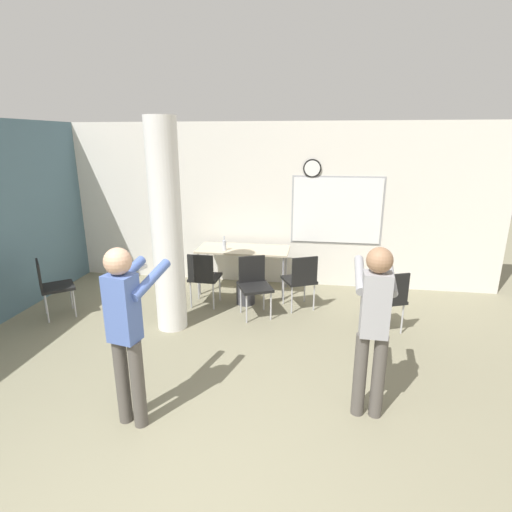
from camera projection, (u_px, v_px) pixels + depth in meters
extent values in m
cube|color=silver|center=(264.00, 205.00, 6.99)|extent=(8.00, 0.12, 2.80)
cylinder|color=black|center=(312.00, 168.00, 6.61)|extent=(0.30, 0.03, 0.30)
cylinder|color=white|center=(312.00, 168.00, 6.60)|extent=(0.25, 0.01, 0.25)
cube|color=#99999E|center=(337.00, 211.00, 6.76)|extent=(1.53, 0.01, 1.16)
cube|color=white|center=(337.00, 211.00, 6.75)|extent=(1.47, 0.02, 1.10)
cylinder|color=white|center=(167.00, 228.00, 5.20)|extent=(0.40, 0.40, 2.80)
cube|color=beige|center=(243.00, 249.00, 6.68)|extent=(1.52, 0.68, 0.03)
cylinder|color=gray|center=(199.00, 274.00, 6.63)|extent=(0.04, 0.04, 0.73)
cylinder|color=gray|center=(283.00, 278.00, 6.42)|extent=(0.04, 0.04, 0.73)
cylinder|color=gray|center=(208.00, 264.00, 7.15)|extent=(0.04, 0.04, 0.73)
cylinder|color=gray|center=(286.00, 268.00, 6.95)|extent=(0.04, 0.04, 0.73)
cylinder|color=silver|center=(224.00, 245.00, 6.54)|extent=(0.06, 0.06, 0.17)
cylinder|color=silver|center=(224.00, 238.00, 6.51)|extent=(0.03, 0.03, 0.07)
cylinder|color=#38383D|center=(246.00, 293.00, 6.32)|extent=(0.30, 0.30, 0.36)
cube|color=black|center=(385.00, 299.00, 5.38)|extent=(0.57, 0.57, 0.04)
cube|color=black|center=(395.00, 289.00, 5.13)|extent=(0.38, 0.18, 0.40)
cylinder|color=#B7B7BC|center=(388.00, 308.00, 5.66)|extent=(0.02, 0.02, 0.43)
cylinder|color=#B7B7BC|center=(365.00, 311.00, 5.58)|extent=(0.02, 0.02, 0.43)
cylinder|color=#B7B7BC|center=(402.00, 319.00, 5.32)|extent=(0.02, 0.02, 0.43)
cylinder|color=#B7B7BC|center=(378.00, 322.00, 5.24)|extent=(0.02, 0.02, 0.43)
cube|color=black|center=(205.00, 277.00, 6.21)|extent=(0.45, 0.45, 0.04)
cube|color=black|center=(200.00, 268.00, 5.96)|extent=(0.40, 0.04, 0.40)
cylinder|color=#B7B7BC|center=(220.00, 288.00, 6.42)|extent=(0.02, 0.02, 0.43)
cylinder|color=#B7B7BC|center=(198.00, 287.00, 6.48)|extent=(0.02, 0.02, 0.43)
cylinder|color=#B7B7BC|center=(213.00, 296.00, 6.08)|extent=(0.02, 0.02, 0.43)
cylinder|color=#B7B7BC|center=(191.00, 295.00, 6.14)|extent=(0.02, 0.02, 0.43)
cube|color=black|center=(299.00, 280.00, 6.10)|extent=(0.59, 0.59, 0.04)
cube|color=black|center=(305.00, 270.00, 5.84)|extent=(0.37, 0.20, 0.40)
cylinder|color=#B7B7BC|center=(305.00, 289.00, 6.38)|extent=(0.02, 0.02, 0.43)
cylinder|color=#B7B7BC|center=(283.00, 291.00, 6.28)|extent=(0.02, 0.02, 0.43)
cylinder|color=#B7B7BC|center=(314.00, 297.00, 6.05)|extent=(0.02, 0.02, 0.43)
cylinder|color=#B7B7BC|center=(292.00, 300.00, 5.95)|extent=(0.02, 0.02, 0.43)
cube|color=black|center=(256.00, 288.00, 5.78)|extent=(0.58, 0.58, 0.04)
cube|color=black|center=(252.00, 269.00, 5.91)|extent=(0.37, 0.19, 0.40)
cylinder|color=#B7B7BC|center=(247.00, 309.00, 5.63)|extent=(0.02, 0.02, 0.43)
cylinder|color=#B7B7BC|center=(271.00, 306.00, 5.73)|extent=(0.02, 0.02, 0.43)
cylinder|color=#B7B7BC|center=(241.00, 299.00, 5.97)|extent=(0.02, 0.02, 0.43)
cylinder|color=#B7B7BC|center=(264.00, 297.00, 6.06)|extent=(0.02, 0.02, 0.43)
cube|color=black|center=(57.00, 287.00, 5.81)|extent=(0.62, 0.62, 0.04)
cube|color=black|center=(39.00, 275.00, 5.64)|extent=(0.28, 0.32, 0.40)
cylinder|color=#B7B7BC|center=(75.00, 303.00, 5.82)|extent=(0.02, 0.02, 0.43)
cylinder|color=#B7B7BC|center=(71.00, 295.00, 6.11)|extent=(0.02, 0.02, 0.43)
cylinder|color=#B7B7BC|center=(47.00, 309.00, 5.64)|extent=(0.02, 0.02, 0.43)
cylinder|color=#B7B7BC|center=(45.00, 300.00, 5.93)|extent=(0.02, 0.02, 0.43)
cylinder|color=#514C47|center=(378.00, 377.00, 3.68)|extent=(0.12, 0.12, 0.83)
cylinder|color=#514C47|center=(360.00, 375.00, 3.71)|extent=(0.12, 0.12, 0.83)
cube|color=#99999E|center=(376.00, 305.00, 3.50)|extent=(0.25, 0.20, 0.59)
sphere|color=#997051|center=(380.00, 260.00, 3.38)|extent=(0.23, 0.23, 0.23)
cylinder|color=#99999E|center=(390.00, 276.00, 3.64)|extent=(0.10, 0.53, 0.24)
cylinder|color=#99999E|center=(360.00, 274.00, 3.69)|extent=(0.10, 0.53, 0.24)
cube|color=white|center=(358.00, 266.00, 3.91)|extent=(0.04, 0.13, 0.04)
cylinder|color=#514C47|center=(138.00, 384.00, 3.56)|extent=(0.12, 0.12, 0.85)
cylinder|color=#514C47|center=(122.00, 380.00, 3.61)|extent=(0.12, 0.12, 0.85)
cube|color=#4C66AD|center=(122.00, 308.00, 3.38)|extent=(0.28, 0.24, 0.60)
sphere|color=tan|center=(118.00, 261.00, 3.26)|extent=(0.23, 0.23, 0.23)
cylinder|color=#4C66AD|center=(151.00, 279.00, 3.49)|extent=(0.20, 0.54, 0.24)
cylinder|color=#4C66AD|center=(125.00, 276.00, 3.59)|extent=(0.20, 0.54, 0.24)
cube|color=white|center=(142.00, 268.00, 3.80)|extent=(0.06, 0.13, 0.04)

